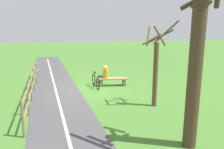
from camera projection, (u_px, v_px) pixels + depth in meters
The scene contains 10 objects.
ground_plane at pixel (93, 89), 11.35m from camera, with size 80.00×80.00×0.00m, color #477A2D.
paved_path at pixel (64, 123), 7.21m from camera, with size 2.31×36.00×0.02m, color #4C494C.
path_centre_line at pixel (64, 123), 7.21m from camera, with size 0.10×32.00×0.00m, color silver.
bench at pixel (113, 80), 11.87m from camera, with size 1.75×0.61×0.45m.
person_seated at pixel (106, 73), 11.75m from camera, with size 0.35×0.35×0.72m.
bicycle at pixel (96, 81), 11.57m from camera, with size 0.18×1.64×0.83m.
backpack at pixel (100, 79), 12.51m from camera, with size 0.29×0.29×0.47m.
fence_roadside at pixel (33, 81), 10.09m from camera, with size 0.63×8.50×1.17m.
tree_by_path at pixel (156, 67), 8.56m from camera, with size 1.32×1.09×3.47m.
tree_far_left at pixel (195, 66), 5.37m from camera, with size 1.47×1.47×4.81m.
Camera 1 is at (1.39, 10.89, 3.14)m, focal length 34.13 mm.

